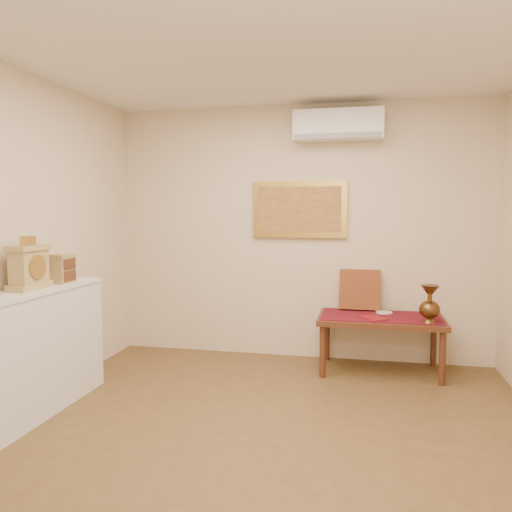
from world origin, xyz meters
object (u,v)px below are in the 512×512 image
(brass_urn_tall, at_px, (430,300))
(wooden_chest, at_px, (62,268))
(mantel_clock, at_px, (29,267))
(display_ledge, at_px, (10,361))
(low_table, at_px, (380,323))

(brass_urn_tall, relative_size, wooden_chest, 1.74)
(brass_urn_tall, distance_m, wooden_chest, 3.26)
(mantel_clock, bearing_deg, brass_urn_tall, 24.52)
(mantel_clock, relative_size, wooden_chest, 1.68)
(display_ledge, relative_size, low_table, 1.68)
(wooden_chest, height_order, low_table, wooden_chest)
(brass_urn_tall, xyz_separation_m, low_table, (-0.43, 0.21, -0.29))
(brass_urn_tall, height_order, mantel_clock, mantel_clock)
(low_table, bearing_deg, brass_urn_tall, -26.06)
(display_ledge, bearing_deg, low_table, 35.10)
(brass_urn_tall, bearing_deg, low_table, 153.94)
(brass_urn_tall, distance_m, display_ledge, 3.53)
(display_ledge, height_order, mantel_clock, mantel_clock)
(mantel_clock, distance_m, low_table, 3.20)
(wooden_chest, xyz_separation_m, low_table, (2.65, 1.25, -0.62))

